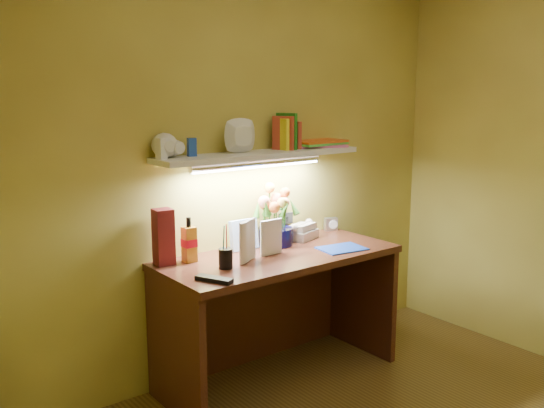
# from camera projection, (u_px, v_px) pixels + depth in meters

# --- Properties ---
(desk) EXTENTS (1.40, 0.60, 0.75)m
(desk) POSITION_uv_depth(u_px,v_px,m) (279.00, 317.00, 3.50)
(desk) COLOR #36170E
(desk) RESTS_ON ground
(flower_bouquet) EXTENTS (0.28, 0.28, 0.36)m
(flower_bouquet) POSITION_uv_depth(u_px,v_px,m) (275.00, 215.00, 3.60)
(flower_bouquet) COLOR #080733
(flower_bouquet) RESTS_ON desk
(telephone) EXTENTS (0.22, 0.19, 0.11)m
(telephone) POSITION_uv_depth(u_px,v_px,m) (302.00, 230.00, 3.76)
(telephone) COLOR beige
(telephone) RESTS_ON desk
(desk_clock) EXTENTS (0.09, 0.07, 0.08)m
(desk_clock) POSITION_uv_depth(u_px,v_px,m) (331.00, 224.00, 3.99)
(desk_clock) COLOR #AAAAAF
(desk_clock) RESTS_ON desk
(whisky_bottle) EXTENTS (0.07, 0.07, 0.24)m
(whisky_bottle) POSITION_uv_depth(u_px,v_px,m) (189.00, 240.00, 3.26)
(whisky_bottle) COLOR #9F6214
(whisky_bottle) RESTS_ON desk
(whisky_box) EXTENTS (0.11, 0.11, 0.30)m
(whisky_box) POSITION_uv_depth(u_px,v_px,m) (163.00, 237.00, 3.20)
(whisky_box) COLOR #581315
(whisky_box) RESTS_ON desk
(pen_cup) EXTENTS (0.10, 0.10, 0.18)m
(pen_cup) POSITION_uv_depth(u_px,v_px,m) (226.00, 252.00, 3.14)
(pen_cup) COLOR black
(pen_cup) RESTS_ON desk
(art_card) EXTENTS (0.18, 0.04, 0.18)m
(art_card) POSITION_uv_depth(u_px,v_px,m) (244.00, 235.00, 3.51)
(art_card) COLOR white
(art_card) RESTS_ON desk
(tv_remote) EXTENTS (0.13, 0.20, 0.02)m
(tv_remote) POSITION_uv_depth(u_px,v_px,m) (214.00, 279.00, 2.94)
(tv_remote) COLOR black
(tv_remote) RESTS_ON desk
(blue_folder) EXTENTS (0.29, 0.23, 0.01)m
(blue_folder) POSITION_uv_depth(u_px,v_px,m) (342.00, 248.00, 3.53)
(blue_folder) COLOR #1C44B9
(blue_folder) RESTS_ON desk
(desk_book_a) EXTENTS (0.16, 0.09, 0.23)m
(desk_book_a) POSITION_uv_depth(u_px,v_px,m) (240.00, 245.00, 3.18)
(desk_book_a) COLOR silver
(desk_book_a) RESTS_ON desk
(desk_book_b) EXTENTS (0.15, 0.02, 0.20)m
(desk_book_b) POSITION_uv_depth(u_px,v_px,m) (261.00, 239.00, 3.35)
(desk_book_b) COLOR silver
(desk_book_b) RESTS_ON desk
(wall_shelf) EXTENTS (1.32, 0.35, 0.25)m
(wall_shelf) POSITION_uv_depth(u_px,v_px,m) (260.00, 148.00, 3.47)
(wall_shelf) COLOR silver
(wall_shelf) RESTS_ON ground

